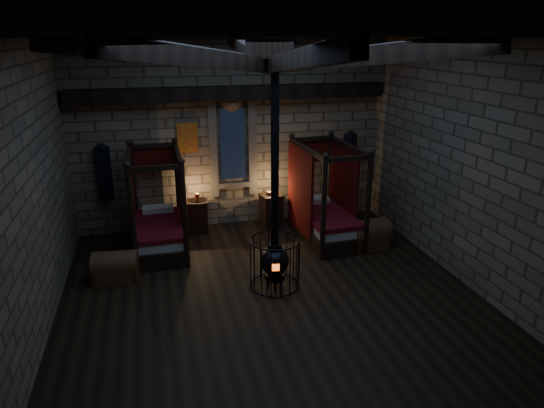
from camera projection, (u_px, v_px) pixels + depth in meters
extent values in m
cube|color=black|center=(270.00, 294.00, 8.39)|extent=(7.00, 7.00, 0.01)
cube|color=#847054|center=(232.00, 135.00, 10.89)|extent=(7.00, 0.02, 4.20)
cube|color=#847054|center=(360.00, 280.00, 4.49)|extent=(7.00, 0.02, 4.20)
cube|color=#847054|center=(31.00, 194.00, 6.88)|extent=(0.02, 7.00, 4.20)
cube|color=#847054|center=(463.00, 164.00, 8.50)|extent=(0.02, 7.00, 4.20)
cube|color=black|center=(269.00, 38.00, 7.00)|extent=(7.00, 7.00, 0.01)
cube|color=black|center=(232.00, 93.00, 10.41)|extent=(6.86, 0.35, 0.30)
cylinder|color=black|center=(269.00, 49.00, 7.05)|extent=(0.70, 0.70, 0.25)
cube|color=black|center=(233.00, 144.00, 10.91)|extent=(0.55, 0.04, 1.60)
cube|color=maroon|center=(187.00, 138.00, 10.63)|extent=(0.45, 0.03, 0.65)
cube|color=black|center=(105.00, 173.00, 10.32)|extent=(0.30, 0.10, 1.15)
cube|color=black|center=(349.00, 158.00, 11.61)|extent=(0.30, 0.10, 1.15)
cube|color=black|center=(161.00, 243.00, 10.04)|extent=(1.01, 1.94, 0.34)
cube|color=beige|center=(160.00, 231.00, 9.95)|extent=(0.90, 1.80, 0.21)
cube|color=maroon|center=(159.00, 225.00, 9.91)|extent=(0.95, 1.83, 0.09)
cube|color=beige|center=(158.00, 209.00, 10.53)|extent=(0.65, 0.33, 0.13)
cube|color=#5C0D07|center=(154.00, 158.00, 10.40)|extent=(1.03, 0.05, 0.51)
cylinder|color=black|center=(133.00, 222.00, 8.79)|extent=(0.10, 0.10, 2.06)
cylinder|color=black|center=(134.00, 191.00, 10.50)|extent=(0.10, 0.10, 2.06)
cylinder|color=black|center=(185.00, 217.00, 9.01)|extent=(0.10, 0.10, 2.06)
cylinder|color=black|center=(178.00, 188.00, 10.71)|extent=(0.10, 0.10, 2.06)
cube|color=#5C0D07|center=(132.00, 199.00, 9.88)|extent=(0.06, 1.40, 1.82)
cube|color=#5C0D07|center=(181.00, 195.00, 10.11)|extent=(0.06, 1.40, 1.82)
cube|color=black|center=(325.00, 232.00, 10.59)|extent=(1.12, 2.02, 0.34)
cube|color=beige|center=(326.00, 220.00, 10.50)|extent=(1.00, 1.86, 0.21)
cube|color=maroon|center=(326.00, 215.00, 10.46)|extent=(1.06, 1.90, 0.09)
cube|color=beige|center=(314.00, 200.00, 11.07)|extent=(0.68, 0.36, 0.13)
cube|color=#5C0D07|center=(311.00, 151.00, 10.94)|extent=(1.04, 0.10, 0.52)
cylinder|color=black|center=(323.00, 211.00, 9.31)|extent=(0.10, 0.10, 2.08)
cylinder|color=black|center=(291.00, 183.00, 11.02)|extent=(0.10, 0.10, 2.08)
cylinder|color=black|center=(368.00, 206.00, 9.58)|extent=(0.10, 0.10, 2.08)
cylinder|color=black|center=(329.00, 180.00, 11.28)|extent=(0.10, 0.10, 2.08)
cube|color=#5C0D07|center=(300.00, 190.00, 10.40)|extent=(0.13, 1.42, 1.85)
cube|color=#5C0D07|center=(343.00, 186.00, 10.68)|extent=(0.13, 1.42, 1.85)
cube|color=brown|center=(116.00, 272.00, 8.80)|extent=(0.84, 0.56, 0.33)
cylinder|color=brown|center=(115.00, 264.00, 8.74)|extent=(0.84, 0.56, 0.48)
cube|color=#AA7534|center=(95.00, 273.00, 8.75)|extent=(0.10, 0.50, 0.35)
cube|color=#AA7534|center=(137.00, 271.00, 8.85)|extent=(0.10, 0.50, 0.35)
cube|color=brown|center=(368.00, 239.00, 10.17)|extent=(0.94, 0.68, 0.35)
cylinder|color=brown|center=(369.00, 232.00, 10.12)|extent=(0.94, 0.68, 0.52)
cube|color=#AA7534|center=(353.00, 243.00, 10.01)|extent=(0.16, 0.54, 0.37)
cube|color=#AA7534|center=(383.00, 236.00, 10.34)|extent=(0.16, 0.54, 0.37)
cube|color=black|center=(198.00, 217.00, 10.89)|extent=(0.47, 0.45, 0.72)
cube|color=black|center=(197.00, 201.00, 10.77)|extent=(0.51, 0.49, 0.04)
cylinder|color=#AA7534|center=(197.00, 197.00, 10.73)|extent=(0.10, 0.10, 0.16)
cube|color=black|center=(271.00, 211.00, 11.23)|extent=(0.51, 0.49, 0.73)
cube|color=black|center=(271.00, 195.00, 11.10)|extent=(0.56, 0.54, 0.04)
cube|color=brown|center=(271.00, 193.00, 11.08)|extent=(0.21, 0.17, 0.05)
cylinder|color=black|center=(275.00, 276.00, 8.58)|extent=(0.36, 0.36, 0.09)
sphere|color=black|center=(275.00, 261.00, 8.48)|extent=(0.50, 0.50, 0.50)
cylinder|color=black|center=(275.00, 247.00, 8.39)|extent=(0.25, 0.25, 0.13)
cube|color=#FF5914|center=(276.00, 267.00, 8.25)|extent=(0.13, 0.04, 0.13)
cylinder|color=black|center=(275.00, 153.00, 7.83)|extent=(0.13, 0.13, 3.24)
torus|color=black|center=(275.00, 284.00, 8.63)|extent=(0.89, 0.89, 0.03)
torus|color=black|center=(275.00, 240.00, 8.34)|extent=(0.89, 0.89, 0.03)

